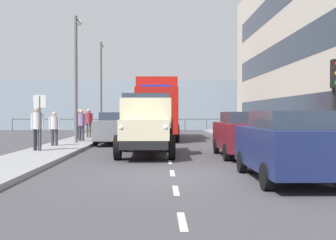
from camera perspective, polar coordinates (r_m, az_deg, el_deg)
The scene contains 20 objects.
ground_plane at distance 19.22m, azimuth -0.11°, elevation -4.04°, with size 80.00×80.00×0.00m, color #423F44.
sidewalk_left at distance 19.91m, azimuth 14.14°, elevation -3.67°, with size 2.29×38.70×0.15m, color gray.
sidewalk_right at distance 19.74m, azimuth -14.49°, elevation -3.72°, with size 2.29×38.70×0.15m, color gray.
road_centreline_markings at distance 18.92m, azimuth -0.10°, elevation -4.10°, with size 0.12×35.64×0.01m.
sea_horizon at distance 41.50m, azimuth -0.67°, elevation 2.08°, with size 80.00×0.80×5.00m, color #8C9EAD.
seawall_railing at distance 37.90m, azimuth -0.62°, elevation -0.20°, with size 28.08×0.08×1.20m.
truck_vintage_cream at distance 15.88m, azimuth -3.09°, elevation -0.82°, with size 2.17×5.64×2.43m.
lorry_cargo_red at distance 26.13m, azimuth -1.56°, elevation 1.83°, with size 2.58×8.20×3.87m.
car_navy_kerbside_near at distance 10.51m, azimuth 16.28°, elevation -3.29°, with size 1.87×4.26×1.72m.
car_maroon_kerbside_1 at distance 15.77m, azimuth 10.36°, elevation -1.88°, with size 1.80×4.19×1.72m.
car_grey_oppositeside_0 at distance 22.21m, azimuth -7.48°, elevation -1.06°, with size 1.80×4.50×1.72m.
pedestrian_by_lamp at distance 17.46m, azimuth -17.81°, elevation -0.59°, with size 0.53×0.34×1.80m.
pedestrian_couple_a at distance 19.85m, azimuth -15.61°, elevation -0.78°, with size 0.53×0.34×1.60m.
pedestrian_near_railing at distance 22.80m, azimuth -12.01°, elevation -0.33°, with size 0.53×0.34×1.73m.
pedestrian_with_bag at distance 24.34m, azimuth -12.38°, elevation -0.22°, with size 0.53×0.34×1.75m.
pedestrian_in_dark_coat at distance 26.33m, azimuth -11.03°, elevation -0.05°, with size 0.53×0.34×1.81m.
traffic_light_near at distance 13.86m, azimuth 22.36°, elevation 4.21°, with size 0.28×0.41×3.20m.
lamp_post_promenade at distance 22.02m, azimuth -12.67°, elevation 7.17°, with size 0.32×1.14×6.59m.
lamp_post_far at distance 31.83m, azimuth -9.31°, elevation 5.62°, with size 0.32×1.14×6.99m.
street_sign at distance 17.16m, azimuth -17.50°, elevation 0.95°, with size 0.50×0.07×2.25m.
Camera 1 is at (0.34, 10.64, 1.66)m, focal length 43.59 mm.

